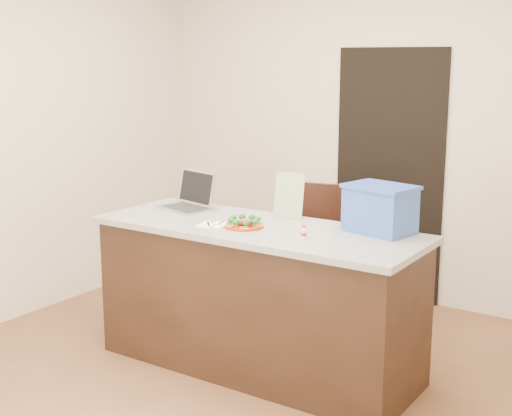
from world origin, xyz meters
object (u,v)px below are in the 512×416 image
Objects in this scene: island at (258,297)px; chair at (320,245)px; yogurt_bottle at (304,233)px; laptop at (191,198)px; blue_box at (380,209)px; napkin at (213,225)px; plate at (244,226)px.

chair is (-0.08, 0.94, 0.12)m from island.
yogurt_bottle is at bearing -78.01° from chair.
laptop is 1.35m from blue_box.
island is at bearing -146.58° from blue_box.
napkin reaches higher than island.
plate is at bearing 17.99° from napkin.
blue_box is (1.35, 0.08, 0.07)m from laptop.
chair reaches higher than island.
napkin is 0.36× the size of blue_box.
plate is 0.82m from blue_box.
plate is at bearing 176.61° from yogurt_bottle.
laptop is at bearing -164.18° from blue_box.
island is 12.84× the size of napkin.
plate reaches higher than island.
chair is at bearing 65.80° from laptop.
chair is at bearing 150.37° from blue_box.
napkin is 0.53m from laptop.
yogurt_bottle reaches higher than napkin.
yogurt_bottle is 0.48m from blue_box.
plate is 0.20m from napkin.
laptop reaches higher than island.
yogurt_bottle is 0.18× the size of laptop.
laptop is at bearing 157.63° from plate.
plate is 0.43m from yogurt_bottle.
yogurt_bottle is 1.08m from laptop.
napkin is at bearing -150.74° from island.
blue_box is at bearing 24.64° from plate.
napkin is 2.26× the size of yogurt_bottle.
plate is 3.38× the size of yogurt_bottle.
island is 0.54m from napkin.
blue_box is at bearing 17.00° from laptop.
blue_box is at bearing 23.33° from napkin.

